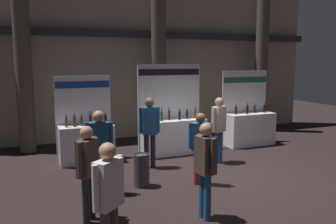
{
  "coord_description": "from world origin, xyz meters",
  "views": [
    {
      "loc": [
        -4.21,
        -6.85,
        2.69
      ],
      "look_at": [
        -0.72,
        1.56,
        1.34
      ],
      "focal_mm": 37.18,
      "sensor_mm": 36.0,
      "label": 1
    }
  ],
  "objects_px": {
    "exhibitor_booth_0": "(86,140)",
    "exhibitor_booth_1": "(173,132)",
    "trash_bin": "(142,170)",
    "visitor_4": "(109,194)",
    "visitor_6": "(200,143)",
    "exhibitor_booth_2": "(249,126)",
    "visitor_5": "(219,124)",
    "visitor_2": "(205,163)",
    "visitor_3": "(149,126)",
    "visitor_7": "(99,145)",
    "visitor_0": "(88,166)"
  },
  "relations": [
    {
      "from": "visitor_5",
      "to": "visitor_6",
      "type": "relative_size",
      "value": 1.1
    },
    {
      "from": "visitor_3",
      "to": "exhibitor_booth_2",
      "type": "bearing_deg",
      "value": 25.88
    },
    {
      "from": "trash_bin",
      "to": "exhibitor_booth_2",
      "type": "bearing_deg",
      "value": 27.36
    },
    {
      "from": "trash_bin",
      "to": "visitor_0",
      "type": "bearing_deg",
      "value": -137.15
    },
    {
      "from": "visitor_4",
      "to": "visitor_5",
      "type": "bearing_deg",
      "value": 4.7
    },
    {
      "from": "visitor_4",
      "to": "visitor_6",
      "type": "bearing_deg",
      "value": 3.05
    },
    {
      "from": "visitor_7",
      "to": "visitor_3",
      "type": "bearing_deg",
      "value": 56.69
    },
    {
      "from": "exhibitor_booth_2",
      "to": "visitor_7",
      "type": "relative_size",
      "value": 1.38
    },
    {
      "from": "exhibitor_booth_1",
      "to": "trash_bin",
      "type": "bearing_deg",
      "value": -127.35
    },
    {
      "from": "visitor_2",
      "to": "visitor_4",
      "type": "height_order",
      "value": "visitor_2"
    },
    {
      "from": "exhibitor_booth_1",
      "to": "visitor_6",
      "type": "relative_size",
      "value": 1.63
    },
    {
      "from": "visitor_3",
      "to": "visitor_7",
      "type": "height_order",
      "value": "visitor_3"
    },
    {
      "from": "exhibitor_booth_0",
      "to": "visitor_7",
      "type": "bearing_deg",
      "value": -93.03
    },
    {
      "from": "visitor_7",
      "to": "exhibitor_booth_1",
      "type": "bearing_deg",
      "value": 58.06
    },
    {
      "from": "visitor_6",
      "to": "visitor_3",
      "type": "bearing_deg",
      "value": -31.24
    },
    {
      "from": "trash_bin",
      "to": "visitor_5",
      "type": "relative_size",
      "value": 0.41
    },
    {
      "from": "exhibitor_booth_0",
      "to": "visitor_0",
      "type": "height_order",
      "value": "exhibitor_booth_0"
    },
    {
      "from": "trash_bin",
      "to": "visitor_4",
      "type": "xyz_separation_m",
      "value": [
        -1.3,
        -2.62,
        0.62
      ]
    },
    {
      "from": "visitor_2",
      "to": "visitor_0",
      "type": "bearing_deg",
      "value": -117.06
    },
    {
      "from": "trash_bin",
      "to": "visitor_4",
      "type": "bearing_deg",
      "value": -116.45
    },
    {
      "from": "visitor_4",
      "to": "visitor_6",
      "type": "relative_size",
      "value": 1.05
    },
    {
      "from": "visitor_2",
      "to": "visitor_3",
      "type": "height_order",
      "value": "visitor_3"
    },
    {
      "from": "trash_bin",
      "to": "visitor_7",
      "type": "relative_size",
      "value": 0.42
    },
    {
      "from": "exhibitor_booth_2",
      "to": "visitor_5",
      "type": "bearing_deg",
      "value": -145.08
    },
    {
      "from": "trash_bin",
      "to": "exhibitor_booth_0",
      "type": "bearing_deg",
      "value": 108.78
    },
    {
      "from": "exhibitor_booth_2",
      "to": "trash_bin",
      "type": "height_order",
      "value": "exhibitor_booth_2"
    },
    {
      "from": "exhibitor_booth_2",
      "to": "visitor_4",
      "type": "bearing_deg",
      "value": -139.3
    },
    {
      "from": "exhibitor_booth_2",
      "to": "trash_bin",
      "type": "bearing_deg",
      "value": -152.64
    },
    {
      "from": "exhibitor_booth_0",
      "to": "visitor_7",
      "type": "xyz_separation_m",
      "value": [
        -0.13,
        -2.4,
        0.42
      ]
    },
    {
      "from": "visitor_4",
      "to": "visitor_7",
      "type": "distance_m",
      "value": 2.56
    },
    {
      "from": "visitor_6",
      "to": "visitor_7",
      "type": "distance_m",
      "value": 2.14
    },
    {
      "from": "visitor_5",
      "to": "visitor_7",
      "type": "xyz_separation_m",
      "value": [
        -3.35,
        -1.0,
        -0.02
      ]
    },
    {
      "from": "exhibitor_booth_0",
      "to": "exhibitor_booth_1",
      "type": "xyz_separation_m",
      "value": [
        2.5,
        -0.06,
        0.03
      ]
    },
    {
      "from": "visitor_3",
      "to": "visitor_4",
      "type": "distance_m",
      "value": 4.27
    },
    {
      "from": "visitor_4",
      "to": "visitor_6",
      "type": "xyz_separation_m",
      "value": [
        2.51,
        2.24,
        -0.06
      ]
    },
    {
      "from": "trash_bin",
      "to": "visitor_2",
      "type": "bearing_deg",
      "value": -75.05
    },
    {
      "from": "visitor_3",
      "to": "visitor_7",
      "type": "relative_size",
      "value": 1.04
    },
    {
      "from": "visitor_5",
      "to": "visitor_6",
      "type": "bearing_deg",
      "value": -159.09
    },
    {
      "from": "exhibitor_booth_2",
      "to": "trash_bin",
      "type": "relative_size",
      "value": 3.31
    },
    {
      "from": "visitor_6",
      "to": "visitor_5",
      "type": "bearing_deg",
      "value": -95.46
    },
    {
      "from": "visitor_7",
      "to": "trash_bin",
      "type": "bearing_deg",
      "value": 22.02
    },
    {
      "from": "exhibitor_booth_1",
      "to": "visitor_2",
      "type": "xyz_separation_m",
      "value": [
        -1.21,
        -4.15,
        0.36
      ]
    },
    {
      "from": "visitor_4",
      "to": "visitor_6",
      "type": "height_order",
      "value": "visitor_4"
    },
    {
      "from": "exhibitor_booth_2",
      "to": "exhibitor_booth_0",
      "type": "bearing_deg",
      "value": 179.5
    },
    {
      "from": "visitor_2",
      "to": "visitor_3",
      "type": "bearing_deg",
      "value": 170.74
    },
    {
      "from": "exhibitor_booth_1",
      "to": "visitor_3",
      "type": "relative_size",
      "value": 1.45
    },
    {
      "from": "exhibitor_booth_1",
      "to": "visitor_7",
      "type": "distance_m",
      "value": 3.53
    },
    {
      "from": "exhibitor_booth_0",
      "to": "visitor_0",
      "type": "bearing_deg",
      "value": -98.87
    },
    {
      "from": "exhibitor_booth_0",
      "to": "visitor_2",
      "type": "height_order",
      "value": "exhibitor_booth_0"
    },
    {
      "from": "exhibitor_booth_2",
      "to": "visitor_3",
      "type": "relative_size",
      "value": 1.33
    }
  ]
}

